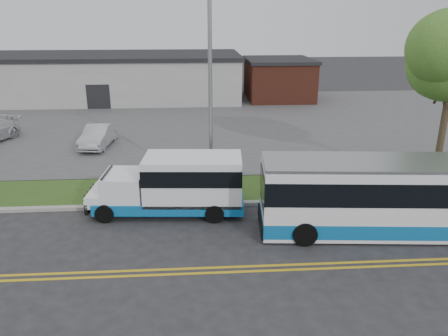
{
  "coord_description": "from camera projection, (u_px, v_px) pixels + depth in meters",
  "views": [
    {
      "loc": [
        2.28,
        -16.31,
        7.9
      ],
      "look_at": [
        3.51,
        1.48,
        1.6
      ],
      "focal_mm": 35.0,
      "sensor_mm": 36.0,
      "label": 1
    }
  ],
  "objects": [
    {
      "name": "ground",
      "position": [
        141.0,
        219.0,
        17.82
      ],
      "size": [
        140.0,
        140.0,
        0.0
      ],
      "primitive_type": "plane",
      "color": "#28282B",
      "rests_on": "ground"
    },
    {
      "name": "lane_line_north",
      "position": [
        128.0,
        271.0,
        14.2
      ],
      "size": [
        70.0,
        0.12,
        0.01
      ],
      "primitive_type": "cube",
      "color": "gold",
      "rests_on": "ground"
    },
    {
      "name": "lane_line_south",
      "position": [
        127.0,
        276.0,
        13.92
      ],
      "size": [
        70.0,
        0.12,
        0.01
      ],
      "primitive_type": "cube",
      "color": "gold",
      "rests_on": "ground"
    },
    {
      "name": "curb",
      "position": [
        144.0,
        206.0,
        18.83
      ],
      "size": [
        80.0,
        0.3,
        0.15
      ],
      "primitive_type": "cube",
      "color": "#9E9B93",
      "rests_on": "ground"
    },
    {
      "name": "verge",
      "position": [
        148.0,
        191.0,
        20.54
      ],
      "size": [
        80.0,
        3.3,
        0.1
      ],
      "primitive_type": "cube",
      "color": "#364E1A",
      "rests_on": "ground"
    },
    {
      "name": "parking_lot",
      "position": [
        165.0,
        121.0,
        33.8
      ],
      "size": [
        80.0,
        25.0,
        0.1
      ],
      "primitive_type": "cube",
      "color": "#4C4C4F",
      "rests_on": "ground"
    },
    {
      "name": "commercial_building",
      "position": [
        108.0,
        77.0,
        42.11
      ],
      "size": [
        25.4,
        10.4,
        4.35
      ],
      "color": "#9E9E99",
      "rests_on": "ground"
    },
    {
      "name": "brick_wing",
      "position": [
        278.0,
        79.0,
        42.31
      ],
      "size": [
        6.3,
        7.3,
        3.9
      ],
      "color": "brown",
      "rests_on": "ground"
    },
    {
      "name": "streetlight_near",
      "position": [
        210.0,
        79.0,
        18.84
      ],
      "size": [
        0.35,
        1.53,
        9.5
      ],
      "color": "gray",
      "rests_on": "verge"
    },
    {
      "name": "shuttle_bus",
      "position": [
        178.0,
        183.0,
        18.01
      ],
      "size": [
        6.57,
        2.56,
        2.47
      ],
      "rotation": [
        0.0,
        0.0,
        -0.07
      ],
      "color": "#0F64A8",
      "rests_on": "ground"
    },
    {
      "name": "transit_bus",
      "position": [
        398.0,
        197.0,
        16.32
      ],
      "size": [
        10.46,
        3.22,
        2.86
      ],
      "rotation": [
        0.0,
        0.0,
        -0.08
      ],
      "color": "white",
      "rests_on": "ground"
    },
    {
      "name": "parked_car_a",
      "position": [
        98.0,
        136.0,
        27.1
      ],
      "size": [
        1.83,
        4.23,
        1.35
      ],
      "primitive_type": "imported",
      "rotation": [
        0.0,
        0.0,
        -0.1
      ],
      "color": "#B3B6BA",
      "rests_on": "parking_lot"
    }
  ]
}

